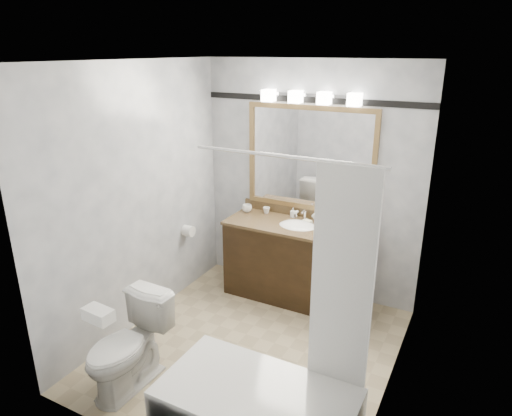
# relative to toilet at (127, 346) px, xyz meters

# --- Properties ---
(room) EXTENTS (2.42, 2.62, 2.52)m
(room) POSITION_rel_toilet_xyz_m (0.64, 0.88, 0.87)
(room) COLOR tan
(room) RESTS_ON ground
(vanity) EXTENTS (1.53, 0.58, 0.97)m
(vanity) POSITION_rel_toilet_xyz_m (0.64, 1.90, 0.07)
(vanity) COLOR black
(vanity) RESTS_ON ground
(mirror) EXTENTS (1.40, 0.04, 1.10)m
(mirror) POSITION_rel_toilet_xyz_m (0.64, 2.17, 1.12)
(mirror) COLOR olive
(mirror) RESTS_ON room
(vanity_light_bar) EXTENTS (1.02, 0.14, 0.12)m
(vanity_light_bar) POSITION_rel_toilet_xyz_m (0.64, 2.11, 1.76)
(vanity_light_bar) COLOR silver
(vanity_light_bar) RESTS_ON room
(accent_stripe) EXTENTS (2.40, 0.01, 0.06)m
(accent_stripe) POSITION_rel_toilet_xyz_m (0.64, 2.18, 1.72)
(accent_stripe) COLOR black
(accent_stripe) RESTS_ON room
(bathtub) EXTENTS (1.30, 0.75, 1.96)m
(bathtub) POSITION_rel_toilet_xyz_m (1.19, -0.02, -0.09)
(bathtub) COLOR white
(bathtub) RESTS_ON ground
(tp_roll) EXTENTS (0.11, 0.12, 0.12)m
(tp_roll) POSITION_rel_toilet_xyz_m (-0.50, 1.55, 0.32)
(tp_roll) COLOR white
(tp_roll) RESTS_ON room
(toilet) EXTENTS (0.44, 0.75, 0.75)m
(toilet) POSITION_rel_toilet_xyz_m (0.00, 0.00, 0.00)
(toilet) COLOR white
(toilet) RESTS_ON ground
(tissue_box) EXTENTS (0.23, 0.14, 0.09)m
(tissue_box) POSITION_rel_toilet_xyz_m (0.00, -0.24, 0.42)
(tissue_box) COLOR white
(tissue_box) RESTS_ON toilet
(coffee_maker) EXTENTS (0.16, 0.20, 0.31)m
(coffee_maker) POSITION_rel_toilet_xyz_m (1.25, 1.84, 0.64)
(coffee_maker) COLOR black
(coffee_maker) RESTS_ON vanity
(cup_left) EXTENTS (0.13, 0.13, 0.08)m
(cup_left) POSITION_rel_toilet_xyz_m (-0.03, 2.02, 0.52)
(cup_left) COLOR white
(cup_left) RESTS_ON vanity
(cup_right) EXTENTS (0.08, 0.08, 0.07)m
(cup_right) POSITION_rel_toilet_xyz_m (0.19, 2.08, 0.51)
(cup_right) COLOR white
(cup_right) RESTS_ON vanity
(soap_bottle_a) EXTENTS (0.05, 0.05, 0.11)m
(soap_bottle_a) POSITION_rel_toilet_xyz_m (0.50, 2.10, 0.53)
(soap_bottle_a) COLOR white
(soap_bottle_a) RESTS_ON vanity
(soap_bottle_b) EXTENTS (0.06, 0.06, 0.07)m
(soap_bottle_b) POSITION_rel_toilet_xyz_m (0.79, 2.04, 0.51)
(soap_bottle_b) COLOR white
(soap_bottle_b) RESTS_ON vanity
(soap_bar) EXTENTS (0.11, 0.09, 0.03)m
(soap_bar) POSITION_rel_toilet_xyz_m (0.70, 2.02, 0.49)
(soap_bar) COLOR #ECEBC2
(soap_bar) RESTS_ON vanity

